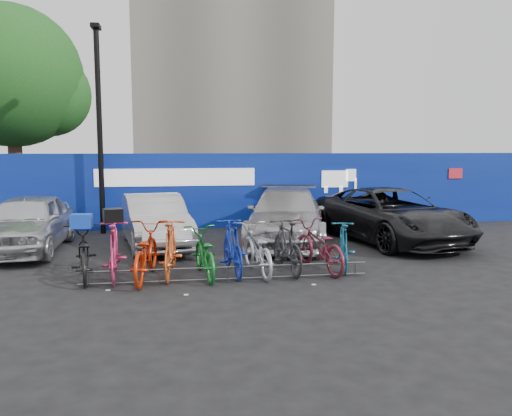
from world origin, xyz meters
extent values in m
plane|color=black|center=(0.00, 0.00, 0.00)|extent=(100.00, 100.00, 0.00)
cube|color=navy|center=(0.00, 6.00, 1.20)|extent=(22.00, 0.15, 2.40)
cube|color=white|center=(-1.00, 5.90, 1.65)|extent=(5.00, 0.02, 0.55)
cube|color=white|center=(4.20, 5.90, 1.55)|extent=(1.20, 0.02, 0.90)
cube|color=red|center=(8.50, 5.90, 1.70)|extent=(0.50, 0.02, 0.35)
cylinder|color=#382314|center=(-7.00, 10.00, 2.00)|extent=(0.50, 0.50, 4.00)
sphere|color=#1D5219|center=(-7.00, 10.00, 5.20)|extent=(5.20, 5.20, 5.20)
sphere|color=#1D5219|center=(-5.80, 10.30, 4.60)|extent=(3.20, 3.20, 3.20)
cylinder|color=black|center=(-3.20, 5.40, 3.00)|extent=(0.16, 0.16, 6.00)
cube|color=black|center=(-3.20, 5.40, 6.05)|extent=(0.25, 0.50, 0.12)
cylinder|color=#595B60|center=(0.00, -0.60, 0.28)|extent=(5.60, 0.03, 0.03)
cylinder|color=#595B60|center=(0.00, -0.60, 0.05)|extent=(5.60, 0.03, 0.03)
cylinder|color=#595B60|center=(-2.60, -0.60, 0.14)|extent=(0.03, 0.03, 0.28)
cylinder|color=#595B60|center=(-1.30, -0.60, 0.14)|extent=(0.03, 0.03, 0.28)
cylinder|color=#595B60|center=(0.00, -0.60, 0.14)|extent=(0.03, 0.03, 0.28)
cylinder|color=#595B60|center=(1.30, -0.60, 0.14)|extent=(0.03, 0.03, 0.28)
cylinder|color=#595B60|center=(2.60, -0.60, 0.14)|extent=(0.03, 0.03, 0.28)
imported|color=silver|center=(-4.65, 3.02, 0.72)|extent=(1.76, 4.25, 1.44)
imported|color=#B3B3B8|center=(-1.55, 3.11, 0.68)|extent=(2.20, 4.32, 1.36)
imported|color=#ACABB0|center=(1.99, 3.25, 0.73)|extent=(3.20, 5.37, 1.46)
imported|color=black|center=(4.83, 2.88, 0.73)|extent=(3.44, 5.67, 1.47)
imported|color=black|center=(-2.78, -0.03, 0.51)|extent=(1.04, 2.05, 1.03)
imported|color=#D8316B|center=(-2.18, -0.08, 0.57)|extent=(0.69, 1.93, 1.14)
imported|color=red|center=(-1.57, -0.23, 0.55)|extent=(0.97, 2.17, 1.10)
imported|color=#CF5420|center=(-1.08, -0.05, 0.57)|extent=(0.69, 1.92, 1.13)
imported|color=#116D21|center=(-0.42, -0.20, 0.49)|extent=(0.89, 1.93, 0.98)
imported|color=#1026A0|center=(0.16, -0.06, 0.56)|extent=(0.70, 1.92, 1.13)
imported|color=#A9ADB1|center=(0.66, -0.10, 0.51)|extent=(0.92, 2.00, 1.01)
imported|color=#262629|center=(1.30, -0.08, 0.55)|extent=(0.70, 1.88, 1.11)
imported|color=maroon|center=(1.99, -0.04, 0.52)|extent=(1.11, 2.10, 1.05)
imported|color=#145775|center=(2.54, 0.01, 0.50)|extent=(0.86, 1.74, 1.01)
cube|color=blue|center=(-2.78, -0.03, 1.16)|extent=(0.40, 0.31, 0.27)
cube|color=black|center=(-2.18, -0.08, 1.27)|extent=(0.43, 0.40, 0.26)
camera|label=1|loc=(-0.86, -10.02, 2.58)|focal=35.00mm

